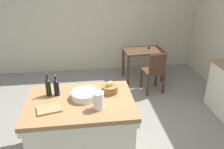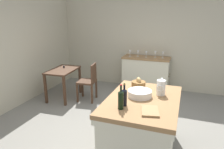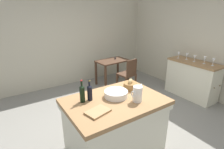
{
  "view_description": "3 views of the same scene",
  "coord_description": "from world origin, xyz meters",
  "px_view_note": "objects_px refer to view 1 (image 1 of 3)",
  "views": [
    {
      "loc": [
        -0.34,
        -3.05,
        2.49
      ],
      "look_at": [
        0.08,
        0.13,
        0.96
      ],
      "focal_mm": 36.7,
      "sensor_mm": 36.0,
      "label": 1
    },
    {
      "loc": [
        -3.12,
        -0.97,
        2.05
      ],
      "look_at": [
        0.25,
        0.26,
        0.98
      ],
      "focal_mm": 33.29,
      "sensor_mm": 36.0,
      "label": 2
    },
    {
      "loc": [
        -1.7,
        -2.31,
        2.09
      ],
      "look_at": [
        -0.01,
        0.25,
        0.98
      ],
      "focal_mm": 28.17,
      "sensor_mm": 36.0,
      "label": 3
    }
  ],
  "objects_px": {
    "writing_desk": "(143,55)",
    "wooden_chair": "(154,71)",
    "pitcher": "(99,100)",
    "island_table": "(82,126)",
    "wash_bowl": "(84,95)",
    "bread_basket": "(110,88)",
    "wine_bottle_dark": "(56,87)",
    "cutting_board": "(49,109)",
    "wine_bottle_amber": "(48,87)"
  },
  "relations": [
    {
      "from": "writing_desk",
      "to": "wooden_chair",
      "type": "height_order",
      "value": "wooden_chair"
    },
    {
      "from": "writing_desk",
      "to": "wooden_chair",
      "type": "xyz_separation_m",
      "value": [
        0.07,
        -0.66,
        -0.12
      ]
    },
    {
      "from": "island_table",
      "to": "wooden_chair",
      "type": "relative_size",
      "value": 1.55
    },
    {
      "from": "cutting_board",
      "to": "writing_desk",
      "type": "bearing_deg",
      "value": 53.05
    },
    {
      "from": "wine_bottle_dark",
      "to": "wash_bowl",
      "type": "bearing_deg",
      "value": -18.69
    },
    {
      "from": "island_table",
      "to": "pitcher",
      "type": "relative_size",
      "value": 5.26
    },
    {
      "from": "island_table",
      "to": "wine_bottle_dark",
      "type": "xyz_separation_m",
      "value": [
        -0.31,
        0.19,
        0.53
      ]
    },
    {
      "from": "writing_desk",
      "to": "cutting_board",
      "type": "relative_size",
      "value": 3.19
    },
    {
      "from": "pitcher",
      "to": "wine_bottle_dark",
      "type": "distance_m",
      "value": 0.67
    },
    {
      "from": "cutting_board",
      "to": "pitcher",
      "type": "bearing_deg",
      "value": -4.62
    },
    {
      "from": "island_table",
      "to": "cutting_board",
      "type": "distance_m",
      "value": 0.59
    },
    {
      "from": "cutting_board",
      "to": "wine_bottle_amber",
      "type": "bearing_deg",
      "value": 96.45
    },
    {
      "from": "wine_bottle_amber",
      "to": "cutting_board",
      "type": "bearing_deg",
      "value": -83.55
    },
    {
      "from": "wash_bowl",
      "to": "cutting_board",
      "type": "bearing_deg",
      "value": -152.44
    },
    {
      "from": "writing_desk",
      "to": "wooden_chair",
      "type": "bearing_deg",
      "value": -83.97
    },
    {
      "from": "island_table",
      "to": "wooden_chair",
      "type": "bearing_deg",
      "value": 46.45
    },
    {
      "from": "wash_bowl",
      "to": "wine_bottle_amber",
      "type": "bearing_deg",
      "value": 164.18
    },
    {
      "from": "wooden_chair",
      "to": "pitcher",
      "type": "bearing_deg",
      "value": -125.47
    },
    {
      "from": "wash_bowl",
      "to": "cutting_board",
      "type": "xyz_separation_m",
      "value": [
        -0.44,
        -0.23,
        -0.04
      ]
    },
    {
      "from": "writing_desk",
      "to": "pitcher",
      "type": "distance_m",
      "value": 2.8
    },
    {
      "from": "wash_bowl",
      "to": "writing_desk",
      "type": "bearing_deg",
      "value": 57.69
    },
    {
      "from": "wine_bottle_dark",
      "to": "wine_bottle_amber",
      "type": "xyz_separation_m",
      "value": [
        -0.11,
        0.01,
        0.01
      ]
    },
    {
      "from": "bread_basket",
      "to": "wash_bowl",
      "type": "bearing_deg",
      "value": -164.12
    },
    {
      "from": "wooden_chair",
      "to": "wine_bottle_dark",
      "type": "bearing_deg",
      "value": -142.25
    },
    {
      "from": "island_table",
      "to": "wine_bottle_amber",
      "type": "distance_m",
      "value": 0.71
    },
    {
      "from": "bread_basket",
      "to": "wine_bottle_dark",
      "type": "relative_size",
      "value": 0.73
    },
    {
      "from": "island_table",
      "to": "wine_bottle_amber",
      "type": "bearing_deg",
      "value": 154.34
    },
    {
      "from": "cutting_board",
      "to": "wooden_chair",
      "type": "bearing_deg",
      "value": 42.96
    },
    {
      "from": "island_table",
      "to": "bread_basket",
      "type": "distance_m",
      "value": 0.65
    },
    {
      "from": "wine_bottle_dark",
      "to": "pitcher",
      "type": "bearing_deg",
      "value": -36.73
    },
    {
      "from": "bread_basket",
      "to": "wine_bottle_dark",
      "type": "bearing_deg",
      "value": 178.06
    },
    {
      "from": "cutting_board",
      "to": "wine_bottle_amber",
      "type": "relative_size",
      "value": 0.9
    },
    {
      "from": "island_table",
      "to": "bread_basket",
      "type": "height_order",
      "value": "bread_basket"
    },
    {
      "from": "wooden_chair",
      "to": "wine_bottle_amber",
      "type": "height_order",
      "value": "wine_bottle_amber"
    },
    {
      "from": "pitcher",
      "to": "bread_basket",
      "type": "xyz_separation_m",
      "value": [
        0.18,
        0.38,
        -0.05
      ]
    },
    {
      "from": "wine_bottle_dark",
      "to": "wine_bottle_amber",
      "type": "relative_size",
      "value": 0.93
    },
    {
      "from": "island_table",
      "to": "wash_bowl",
      "type": "height_order",
      "value": "wash_bowl"
    },
    {
      "from": "island_table",
      "to": "cutting_board",
      "type": "relative_size",
      "value": 4.82
    },
    {
      "from": "wash_bowl",
      "to": "cutting_board",
      "type": "distance_m",
      "value": 0.49
    },
    {
      "from": "pitcher",
      "to": "bread_basket",
      "type": "relative_size",
      "value": 1.2
    },
    {
      "from": "bread_basket",
      "to": "wine_bottle_dark",
      "type": "distance_m",
      "value": 0.72
    },
    {
      "from": "wooden_chair",
      "to": "wine_bottle_amber",
      "type": "xyz_separation_m",
      "value": [
        -1.94,
        -1.41,
        0.52
      ]
    },
    {
      "from": "wine_bottle_dark",
      "to": "cutting_board",
      "type": "bearing_deg",
      "value": -101.0
    },
    {
      "from": "pitcher",
      "to": "wash_bowl",
      "type": "xyz_separation_m",
      "value": [
        -0.17,
        0.28,
        -0.07
      ]
    },
    {
      "from": "island_table",
      "to": "cutting_board",
      "type": "xyz_separation_m",
      "value": [
        -0.37,
        -0.16,
        0.42
      ]
    },
    {
      "from": "wash_bowl",
      "to": "cutting_board",
      "type": "relative_size",
      "value": 1.18
    },
    {
      "from": "wooden_chair",
      "to": "wash_bowl",
      "type": "height_order",
      "value": "wash_bowl"
    },
    {
      "from": "island_table",
      "to": "writing_desk",
      "type": "distance_m",
      "value": 2.71
    },
    {
      "from": "wooden_chair",
      "to": "wine_bottle_dark",
      "type": "height_order",
      "value": "wine_bottle_dark"
    },
    {
      "from": "wooden_chair",
      "to": "wine_bottle_dark",
      "type": "distance_m",
      "value": 2.38
    }
  ]
}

